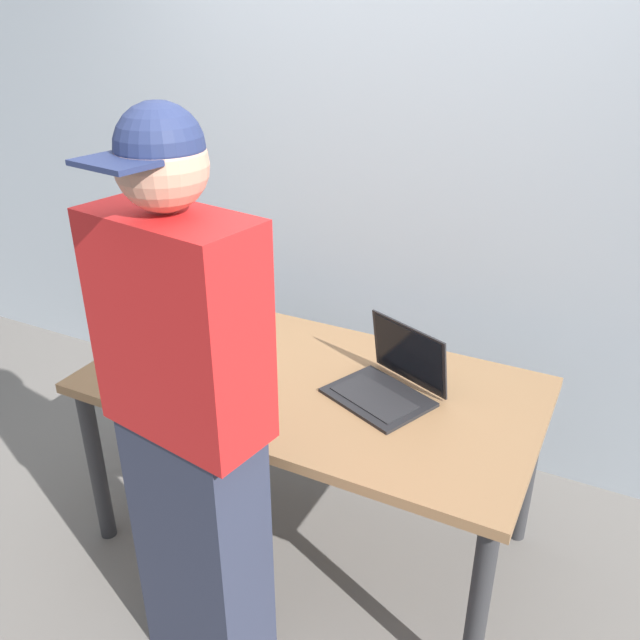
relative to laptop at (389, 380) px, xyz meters
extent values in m
plane|color=slate|center=(-0.28, -0.05, -0.78)|extent=(8.00, 8.00, 0.00)
cube|color=olive|center=(-0.28, -0.05, -0.07)|extent=(1.59, 0.86, 0.04)
cylinder|color=#2D2D30|center=(-1.01, -0.42, -0.43)|extent=(0.06, 0.06, 0.69)
cylinder|color=#2D2D30|center=(0.46, -0.42, -0.43)|extent=(0.06, 0.06, 0.69)
cylinder|color=#2D2D30|center=(-1.01, 0.32, -0.43)|extent=(0.06, 0.06, 0.69)
cylinder|color=#2D2D30|center=(0.46, 0.32, -0.43)|extent=(0.06, 0.06, 0.69)
cube|color=black|center=(-0.02, -0.05, -0.05)|extent=(0.40, 0.36, 0.01)
cube|color=#232326|center=(-0.03, -0.07, -0.04)|extent=(0.31, 0.25, 0.00)
cube|color=black|center=(0.04, 0.08, 0.07)|extent=(0.32, 0.17, 0.23)
cube|color=black|center=(0.03, 0.08, 0.07)|extent=(0.29, 0.15, 0.21)
cylinder|color=#472B14|center=(-0.73, 0.08, 0.06)|extent=(0.07, 0.07, 0.22)
cone|color=#472B14|center=(-0.73, 0.08, 0.18)|extent=(0.07, 0.07, 0.02)
cylinder|color=#472B14|center=(-0.73, 0.08, 0.22)|extent=(0.03, 0.03, 0.07)
cylinder|color=#BFB74C|center=(-0.73, 0.08, 0.26)|extent=(0.03, 0.03, 0.01)
cylinder|color=silver|center=(-0.73, 0.08, 0.07)|extent=(0.07, 0.07, 0.08)
cylinder|color=brown|center=(-0.70, 0.00, 0.05)|extent=(0.06, 0.06, 0.21)
cone|color=brown|center=(-0.70, 0.00, 0.17)|extent=(0.06, 0.06, 0.02)
cylinder|color=brown|center=(-0.70, 0.00, 0.21)|extent=(0.02, 0.02, 0.06)
cylinder|color=#BFB74C|center=(-0.70, 0.00, 0.25)|extent=(0.03, 0.03, 0.01)
cylinder|color=#94E2DD|center=(-0.70, 0.00, 0.06)|extent=(0.06, 0.06, 0.07)
cube|color=#2D3347|center=(-0.33, -0.66, -0.33)|extent=(0.41, 0.27, 0.90)
cube|color=red|center=(-0.33, -0.66, 0.42)|extent=(0.48, 0.29, 0.60)
sphere|color=tan|center=(-0.33, -0.66, 0.84)|extent=(0.22, 0.22, 0.22)
sphere|color=navy|center=(-0.33, -0.66, 0.87)|extent=(0.21, 0.21, 0.21)
cube|color=navy|center=(-0.35, -0.78, 0.86)|extent=(0.19, 0.15, 0.01)
cube|color=#99A3AD|center=(-0.28, 0.83, 0.52)|extent=(6.00, 0.10, 2.60)
camera|label=1|loc=(0.66, -1.82, 1.18)|focal=36.88mm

